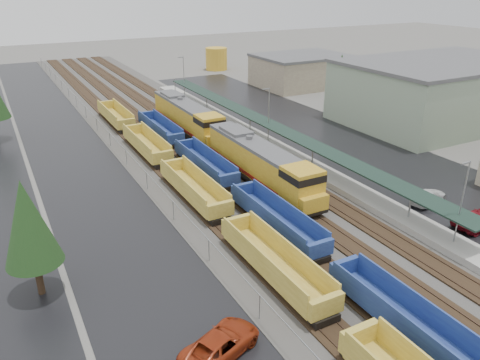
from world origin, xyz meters
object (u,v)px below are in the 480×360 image
object	(u,v)px
locomotive_lead	(262,164)
well_string_blue	(331,262)
parked_car_east_c	(428,197)
parked_car_east_b	(480,219)
locomotive_trail	(188,117)
parked_car_west_c	(221,344)
well_string_yellow	(228,221)
storage_tank	(216,59)

from	to	relation	value
locomotive_lead	well_string_blue	size ratio (longest dim) A/B	0.23
locomotive_lead	parked_car_east_c	distance (m)	17.47
locomotive_lead	parked_car_east_c	xyz separation A→B (m)	(12.71, -11.85, -1.84)
parked_car_east_b	parked_car_east_c	world-z (taller)	parked_car_east_b
locomotive_trail	well_string_blue	bearing A→B (deg)	-95.99
parked_car_west_c	parked_car_east_b	size ratio (longest dim) A/B	1.00
locomotive_trail	well_string_blue	size ratio (longest dim) A/B	0.23
locomotive_lead	parked_car_west_c	world-z (taller)	locomotive_lead
locomotive_lead	well_string_blue	bearing A→B (deg)	-103.13
parked_car_west_c	parked_car_east_c	world-z (taller)	parked_car_west_c
locomotive_trail	well_string_blue	xyz separation A→B (m)	(-4.00, -38.15, -1.41)
parked_car_east_b	parked_car_east_c	bearing A→B (deg)	2.74
parked_car_west_c	parked_car_east_c	distance (m)	29.19
well_string_yellow	locomotive_lead	bearing A→B (deg)	43.49
locomotive_lead	parked_car_east_b	world-z (taller)	locomotive_lead
locomotive_trail	parked_car_east_b	size ratio (longest dim) A/B	3.83
storage_tank	parked_car_east_b	world-z (taller)	storage_tank
locomotive_lead	storage_tank	world-z (taller)	storage_tank
well_string_blue	parked_car_east_c	xyz separation A→B (m)	(16.71, 5.30, -0.43)
locomotive_trail	parked_car_west_c	distance (m)	44.33
storage_tank	locomotive_lead	bearing A→B (deg)	-111.66
well_string_yellow	parked_car_west_c	bearing A→B (deg)	-118.68
well_string_yellow	parked_car_east_c	distance (m)	21.14
well_string_yellow	parked_car_west_c	distance (m)	14.87
parked_car_east_c	well_string_yellow	bearing A→B (deg)	65.76
locomotive_trail	well_string_yellow	distance (m)	29.72
locomotive_trail	storage_tank	distance (m)	52.79
locomotive_lead	locomotive_trail	distance (m)	21.00
storage_tank	parked_car_east_b	size ratio (longest dim) A/B	0.97
well_string_blue	storage_tank	distance (m)	89.20
storage_tank	parked_car_east_c	distance (m)	79.75
well_string_yellow	parked_car_east_b	xyz separation A→B (m)	(20.88, -10.03, -0.42)
parked_car_east_b	well_string_blue	bearing A→B (deg)	89.37
well_string_yellow	well_string_blue	size ratio (longest dim) A/B	0.99
well_string_yellow	parked_car_east_b	size ratio (longest dim) A/B	16.56
locomotive_trail	well_string_blue	distance (m)	38.38
locomotive_trail	parked_car_east_c	size ratio (longest dim) A/B	4.42
locomotive_lead	parked_car_west_c	distance (m)	25.65
parked_car_west_c	parked_car_east_b	world-z (taller)	parked_car_west_c
well_string_blue	parked_car_west_c	xyz separation A→B (m)	(-11.14, -3.48, -0.36)
locomotive_trail	well_string_yellow	size ratio (longest dim) A/B	0.23
locomotive_lead	well_string_blue	world-z (taller)	locomotive_lead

